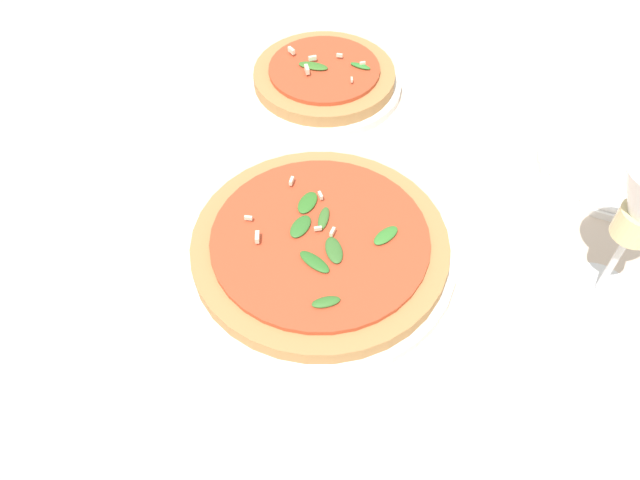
# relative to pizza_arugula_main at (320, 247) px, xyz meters

# --- Properties ---
(ground_plane) EXTENTS (6.00, 6.00, 0.00)m
(ground_plane) POSITION_rel_pizza_arugula_main_xyz_m (0.03, -0.00, -0.02)
(ground_plane) COLOR beige
(pizza_arugula_main) EXTENTS (0.30, 0.30, 0.05)m
(pizza_arugula_main) POSITION_rel_pizza_arugula_main_xyz_m (0.00, 0.00, 0.00)
(pizza_arugula_main) COLOR white
(pizza_arugula_main) RESTS_ON ground_plane
(pizza_personal_side) EXTENTS (0.22, 0.22, 0.05)m
(pizza_personal_side) POSITION_rel_pizza_arugula_main_xyz_m (0.04, 0.31, -0.00)
(pizza_personal_side) COLOR white
(pizza_personal_side) RESTS_ON ground_plane
(side_plate_white) EXTENTS (0.18, 0.18, 0.02)m
(side_plate_white) POSITION_rel_pizza_arugula_main_xyz_m (0.38, 0.10, -0.01)
(side_plate_white) COLOR white
(side_plate_white) RESTS_ON ground_plane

